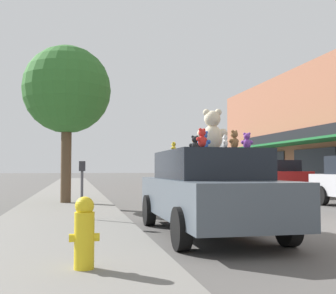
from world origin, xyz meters
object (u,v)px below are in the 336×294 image
object	(u,v)px
teddy_bear_giant	(212,131)
street_tree	(67,90)
parking_meter	(82,182)
teddy_bear_brown	(234,140)
plush_art_car	(208,190)
teddy_bear_white	(225,141)
teddy_bear_red	(202,138)
parked_car_far_right	(274,177)
teddy_bear_purple	(247,141)
fire_hydrant	(84,233)
teddy_bear_orange	(195,145)
teddy_bear_black	(195,144)
teddy_bear_blue	(204,141)
teddy_bear_yellow	(174,147)

from	to	relation	value
teddy_bear_giant	street_tree	distance (m)	7.35
parking_meter	teddy_bear_brown	bearing A→B (deg)	-45.97
plush_art_car	parking_meter	xyz separation A→B (m)	(-2.31, 1.85, 0.11)
teddy_bear_white	teddy_bear_brown	size ratio (longest dim) A/B	0.66
plush_art_car	teddy_bear_giant	world-z (taller)	teddy_bear_giant
teddy_bear_giant	teddy_bear_red	world-z (taller)	teddy_bear_giant
parked_car_far_right	teddy_bear_purple	bearing A→B (deg)	-118.59
teddy_bear_white	fire_hydrant	world-z (taller)	teddy_bear_white
teddy_bear_brown	teddy_bear_giant	bearing A→B (deg)	-113.58
plush_art_car	fire_hydrant	world-z (taller)	plush_art_car
teddy_bear_orange	teddy_bear_black	bearing A→B (deg)	59.99
teddy_bear_brown	parked_car_far_right	distance (m)	13.00
teddy_bear_blue	teddy_bear_purple	size ratio (longest dim) A/B	1.16
teddy_bear_yellow	parked_car_far_right	distance (m)	11.78
parking_meter	fire_hydrant	bearing A→B (deg)	-90.53
teddy_bear_purple	teddy_bear_brown	world-z (taller)	teddy_bear_brown
teddy_bear_giant	teddy_bear_white	xyz separation A→B (m)	(-0.18, -1.20, -0.29)
plush_art_car	teddy_bear_black	distance (m)	1.18
teddy_bear_brown	parked_car_far_right	world-z (taller)	teddy_bear_brown
teddy_bear_black	teddy_bear_brown	bearing A→B (deg)	119.16
plush_art_car	teddy_bear_red	xyz separation A→B (m)	(-0.46, -1.14, 0.90)
teddy_bear_giant	teddy_bear_white	size ratio (longest dim) A/B	3.76
plush_art_car	teddy_bear_white	distance (m)	1.41
teddy_bear_purple	teddy_bear_brown	distance (m)	0.26
teddy_bear_red	fire_hydrant	distance (m)	2.86
parked_car_far_right	fire_hydrant	size ratio (longest dim) A/B	5.13
teddy_bear_giant	teddy_bear_yellow	size ratio (longest dim) A/B	3.51
teddy_bear_black	street_tree	bearing A→B (deg)	-45.80
teddy_bear_blue	teddy_bear_white	size ratio (longest dim) A/B	1.58
teddy_bear_yellow	fire_hydrant	bearing A→B (deg)	13.00
teddy_bear_brown	parking_meter	world-z (taller)	teddy_bear_brown
teddy_bear_orange	parking_meter	xyz separation A→B (m)	(-2.37, 0.81, -0.81)
plush_art_car	teddy_bear_red	distance (m)	1.52
parked_car_far_right	fire_hydrant	world-z (taller)	parked_car_far_right
fire_hydrant	parking_meter	xyz separation A→B (m)	(0.04, 4.76, 0.41)
teddy_bear_white	teddy_bear_black	bearing A→B (deg)	-150.34
teddy_bear_yellow	teddy_bear_blue	bearing A→B (deg)	47.65
plush_art_car	teddy_bear_black	world-z (taller)	teddy_bear_black
teddy_bear_red	parking_meter	bearing A→B (deg)	-87.90
fire_hydrant	plush_art_car	bearing A→B (deg)	50.99
fire_hydrant	teddy_bear_giant	bearing A→B (deg)	50.27
plush_art_car	fire_hydrant	bearing A→B (deg)	-128.64
teddy_bear_white	teddy_bear_yellow	xyz separation A→B (m)	(-0.35, 2.21, 0.01)
teddy_bear_brown	parking_meter	xyz separation A→B (m)	(-2.55, 2.64, -0.79)
teddy_bear_black	teddy_bear_red	xyz separation A→B (m)	(-0.42, -1.88, -0.02)
teddy_bear_blue	street_tree	distance (m)	7.70
teddy_bear_blue	teddy_bear_yellow	xyz separation A→B (m)	(-0.22, 1.46, -0.05)
teddy_bear_giant	fire_hydrant	bearing A→B (deg)	68.26
teddy_bear_purple	fire_hydrant	bearing A→B (deg)	59.41
teddy_bear_red	parked_car_far_right	xyz separation A→B (m)	(7.08, 11.64, -0.87)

